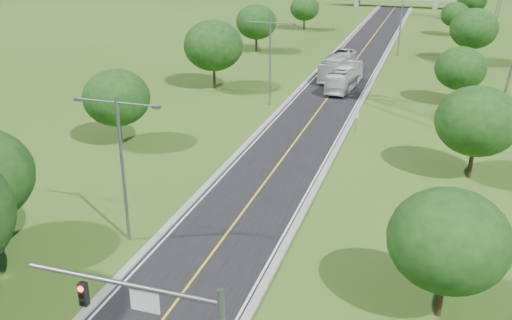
# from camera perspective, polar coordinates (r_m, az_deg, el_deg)

# --- Properties ---
(ground) EXTENTS (260.00, 260.00, 0.00)m
(ground) POSITION_cam_1_polar(r_m,az_deg,el_deg) (80.65, 8.59, 8.02)
(ground) COLOR #2F4D15
(ground) RESTS_ON ground
(road) EXTENTS (8.00, 150.00, 0.06)m
(road) POSITION_cam_1_polar(r_m,az_deg,el_deg) (86.41, 9.28, 8.95)
(road) COLOR black
(road) RESTS_ON ground
(curb_left) EXTENTS (0.50, 150.00, 0.22)m
(curb_left) POSITION_cam_1_polar(r_m,az_deg,el_deg) (87.10, 6.50, 9.26)
(curb_left) COLOR gray
(curb_left) RESTS_ON ground
(curb_right) EXTENTS (0.50, 150.00, 0.22)m
(curb_right) POSITION_cam_1_polar(r_m,az_deg,el_deg) (85.88, 12.11, 8.72)
(curb_right) COLOR gray
(curb_right) RESTS_ON ground
(speed_limit_sign) EXTENTS (0.55, 0.09, 2.40)m
(speed_limit_sign) POSITION_cam_1_polar(r_m,az_deg,el_deg) (58.53, 9.97, 4.10)
(speed_limit_sign) COLOR slate
(speed_limit_sign) RESTS_ON ground
(streetlight_near_left) EXTENTS (5.90, 0.25, 10.00)m
(streetlight_near_left) POSITION_cam_1_polar(r_m,az_deg,el_deg) (37.15, -13.29, 0.21)
(streetlight_near_left) COLOR slate
(streetlight_near_left) RESTS_ON ground
(streetlight_mid_left) EXTENTS (5.90, 0.25, 10.00)m
(streetlight_mid_left) POSITION_cam_1_polar(r_m,az_deg,el_deg) (66.33, 1.41, 10.46)
(streetlight_mid_left) COLOR slate
(streetlight_mid_left) RESTS_ON ground
(streetlight_far_right) EXTENTS (5.90, 0.25, 10.00)m
(streetlight_far_right) POSITION_cam_1_polar(r_m,az_deg,el_deg) (96.44, 14.31, 13.52)
(streetlight_far_right) COLOR slate
(streetlight_far_right) RESTS_ON ground
(tree_lb) EXTENTS (6.30, 6.30, 7.33)m
(tree_lb) POSITION_cam_1_polar(r_m,az_deg,el_deg) (55.48, -13.77, 6.08)
(tree_lb) COLOR black
(tree_lb) RESTS_ON ground
(tree_lc) EXTENTS (7.56, 7.56, 8.79)m
(tree_lc) POSITION_cam_1_polar(r_m,az_deg,el_deg) (73.96, -4.29, 11.35)
(tree_lc) COLOR black
(tree_lc) RESTS_ON ground
(tree_ld) EXTENTS (6.72, 6.72, 7.82)m
(tree_ld) POSITION_cam_1_polar(r_m,az_deg,el_deg) (96.99, 0.03, 13.64)
(tree_ld) COLOR black
(tree_ld) RESTS_ON ground
(tree_le) EXTENTS (5.88, 5.88, 6.84)m
(tree_le) POSITION_cam_1_polar(r_m,az_deg,el_deg) (119.33, 4.88, 14.89)
(tree_le) COLOR black
(tree_le) RESTS_ON ground
(tree_ra) EXTENTS (6.30, 6.30, 7.33)m
(tree_ra) POSITION_cam_1_polar(r_m,az_deg,el_deg) (31.10, 18.70, -7.61)
(tree_ra) COLOR black
(tree_ra) RESTS_ON ground
(tree_rb) EXTENTS (6.72, 6.72, 7.82)m
(tree_rb) POSITION_cam_1_polar(r_m,az_deg,el_deg) (49.58, 21.25, 3.64)
(tree_rb) COLOR black
(tree_rb) RESTS_ON ground
(tree_rc) EXTENTS (5.88, 5.88, 6.84)m
(tree_rc) POSITION_cam_1_polar(r_m,az_deg,el_deg) (70.95, 19.78, 8.62)
(tree_rc) COLOR black
(tree_rc) RESTS_ON ground
(tree_rd) EXTENTS (7.14, 7.14, 8.30)m
(tree_rd) POSITION_cam_1_polar(r_m,az_deg,el_deg) (94.45, 20.96, 12.17)
(tree_rd) COLOR black
(tree_rd) RESTS_ON ground
(tree_re) EXTENTS (5.46, 5.46, 6.35)m
(tree_re) POSITION_cam_1_polar(r_m,az_deg,el_deg) (118.30, 19.30, 13.55)
(tree_re) COLOR black
(tree_re) RESTS_ON ground
(tree_rf) EXTENTS (6.30, 6.30, 7.33)m
(tree_rf) POSITION_cam_1_polar(r_m,az_deg,el_deg) (138.18, 20.82, 14.72)
(tree_rf) COLOR black
(tree_rf) RESTS_ON ground
(bus_outbound) EXTENTS (3.30, 10.90, 2.99)m
(bus_outbound) POSITION_cam_1_polar(r_m,az_deg,el_deg) (75.20, 8.85, 8.19)
(bus_outbound) COLOR silver
(bus_outbound) RESTS_ON road
(bus_inbound) EXTENTS (3.39, 11.65, 3.21)m
(bus_inbound) POSITION_cam_1_polar(r_m,az_deg,el_deg) (80.89, 8.16, 9.30)
(bus_inbound) COLOR silver
(bus_inbound) RESTS_ON road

